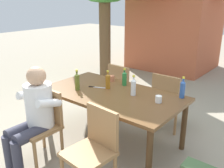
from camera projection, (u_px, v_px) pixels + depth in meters
The scene contains 16 objects.
ground_plane at pixel (112, 141), 3.54m from camera, with size 24.00×24.00×0.00m, color gray.
dining_table at pixel (112, 98), 3.33m from camera, with size 1.85×1.01×0.72m.
chair_near_left at pixel (43, 121), 3.04m from camera, with size 0.44×0.44×0.87m.
chair_far_right at pixel (168, 98), 3.73m from camera, with size 0.44×0.44×0.87m.
chair_far_left at pixel (123, 87), 4.23m from camera, with size 0.46×0.46×0.87m.
chair_near_right at pixel (94, 146), 2.54m from camera, with size 0.47×0.47×0.87m.
person_in_white_shirt at pixel (34, 112), 2.90m from camera, with size 0.47×0.61×1.18m.
bottle_clear at pixel (133, 87), 3.19m from camera, with size 0.06×0.06×0.26m.
bottle_amber at pixel (108, 81), 3.42m from camera, with size 0.06×0.06×0.26m.
bottle_green at pixel (124, 78), 3.55m from camera, with size 0.06×0.06×0.25m.
bottle_blue at pixel (183, 89), 3.10m from camera, with size 0.06×0.06×0.27m.
bottle_olive at pixel (77, 81), 3.37m from camera, with size 0.06×0.06×0.28m.
cup_white at pixel (159, 99), 2.99m from camera, with size 0.08×0.08×0.08m, color white.
cup_terracotta at pixel (112, 78), 3.76m from camera, with size 0.08×0.08×0.08m, color #BC6B47.
table_knife at pixel (96, 87), 3.50m from camera, with size 0.23×0.12×0.01m.
brick_kiosk at pixel (175, 20), 6.92m from camera, with size 2.41×2.09×2.52m.
Camera 1 is at (1.95, -2.40, 1.90)m, focal length 40.45 mm.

